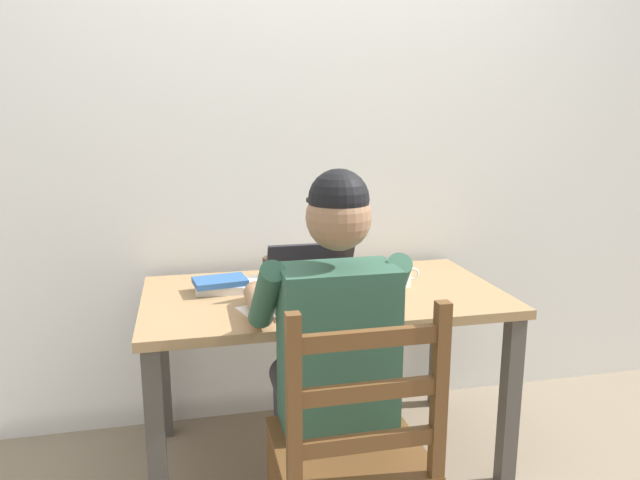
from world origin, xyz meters
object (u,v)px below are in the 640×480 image
object	(u,v)px
coffee_mug_white	(401,275)
coffee_mug_dark	(272,268)
desk	(324,315)
wooden_chair	(353,455)
seated_person	(329,343)
computer_mouse	(379,300)
laptop	(315,290)
book_stack_side	(220,285)
book_stack_main	(357,271)

from	to	relation	value
coffee_mug_white	coffee_mug_dark	distance (m)	0.54
desk	wooden_chair	size ratio (longest dim) A/B	1.46
desk	seated_person	xyz separation A→B (m)	(-0.09, -0.45, 0.07)
desk	seated_person	bearing A→B (deg)	-100.85
seated_person	computer_mouse	distance (m)	0.36
laptop	book_stack_side	xyz separation A→B (m)	(-0.33, 0.21, -0.02)
coffee_mug_white	coffee_mug_dark	world-z (taller)	coffee_mug_dark
book_stack_main	desk	bearing A→B (deg)	-135.42
coffee_mug_dark	book_stack_main	size ratio (longest dim) A/B	0.58
seated_person	coffee_mug_white	xyz separation A→B (m)	(0.41, 0.46, 0.07)
coffee_mug_white	coffee_mug_dark	xyz separation A→B (m)	(-0.49, 0.22, 0.00)
seated_person	wooden_chair	size ratio (longest dim) A/B	1.32
book_stack_side	wooden_chair	bearing A→B (deg)	-69.45
wooden_chair	coffee_mug_white	size ratio (longest dim) A/B	7.56
computer_mouse	seated_person	bearing A→B (deg)	-134.03
laptop	computer_mouse	xyz separation A→B (m)	(0.22, -0.07, -0.03)
wooden_chair	seated_person	bearing A→B (deg)	90.00
book_stack_main	seated_person	bearing A→B (deg)	-113.38
book_stack_main	laptop	bearing A→B (deg)	-128.73
wooden_chair	laptop	bearing A→B (deg)	87.53
seated_person	coffee_mug_white	bearing A→B (deg)	48.71
coffee_mug_dark	book_stack_side	distance (m)	0.27
desk	book_stack_side	bearing A→B (deg)	167.43
desk	coffee_mug_white	xyz separation A→B (m)	(0.32, 0.01, 0.14)
computer_mouse	book_stack_main	world-z (taller)	book_stack_main
coffee_mug_white	book_stack_main	bearing A→B (deg)	127.67
computer_mouse	book_stack_main	xyz separation A→B (m)	(0.02, 0.38, 0.01)
computer_mouse	coffee_mug_white	xyz separation A→B (m)	(0.16, 0.21, 0.03)
desk	computer_mouse	bearing A→B (deg)	-49.25
coffee_mug_white	computer_mouse	bearing A→B (deg)	-127.47
book_stack_main	wooden_chair	bearing A→B (deg)	-106.70
desk	book_stack_main	world-z (taller)	book_stack_main
book_stack_main	book_stack_side	distance (m)	0.59
coffee_mug_dark	book_stack_side	bearing A→B (deg)	-146.66
wooden_chair	book_stack_main	world-z (taller)	wooden_chair
wooden_chair	laptop	size ratio (longest dim) A/B	2.82
seated_person	book_stack_side	distance (m)	0.62
computer_mouse	book_stack_side	world-z (taller)	book_stack_side
wooden_chair	coffee_mug_white	world-z (taller)	wooden_chair
coffee_mug_dark	laptop	bearing A→B (deg)	-73.60
book_stack_side	coffee_mug_white	bearing A→B (deg)	-5.88
coffee_mug_dark	book_stack_side	size ratio (longest dim) A/B	0.52
laptop	coffee_mug_dark	world-z (taller)	laptop
laptop	coffee_mug_white	bearing A→B (deg)	19.91
wooden_chair	computer_mouse	bearing A→B (deg)	65.09
laptop	computer_mouse	size ratio (longest dim) A/B	3.36
laptop	seated_person	bearing A→B (deg)	-94.59
desk	book_stack_side	world-z (taller)	book_stack_side
wooden_chair	coffee_mug_dark	size ratio (longest dim) A/B	8.36
desk	wooden_chair	bearing A→B (deg)	-96.73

